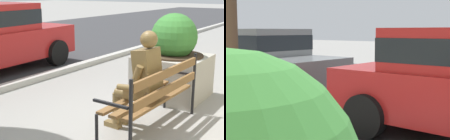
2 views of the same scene
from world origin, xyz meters
TOP-DOWN VIEW (x-y plane):
  - ground_plane at (0.00, 0.00)m, footprint 80.00×80.00m
  - curb_stone at (0.00, 2.90)m, footprint 60.00×0.20m
  - park_bench at (0.03, -0.28)m, footprint 1.81×0.58m
  - bronze_statue_seated at (-0.09, -0.07)m, footprint 0.66×0.76m
  - concrete_planter at (1.52, 0.15)m, footprint 1.13×1.13m

SIDE VIEW (x-z plane):
  - ground_plane at x=0.00m, z-range 0.00..0.00m
  - curb_stone at x=0.00m, z-range 0.00..0.12m
  - park_bench at x=0.03m, z-range 0.07..1.02m
  - concrete_planter at x=1.52m, z-range -0.12..1.36m
  - bronze_statue_seated at x=-0.09m, z-range -0.02..1.35m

